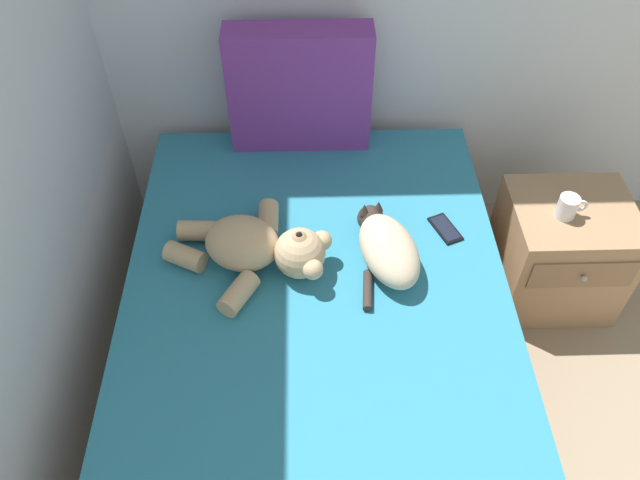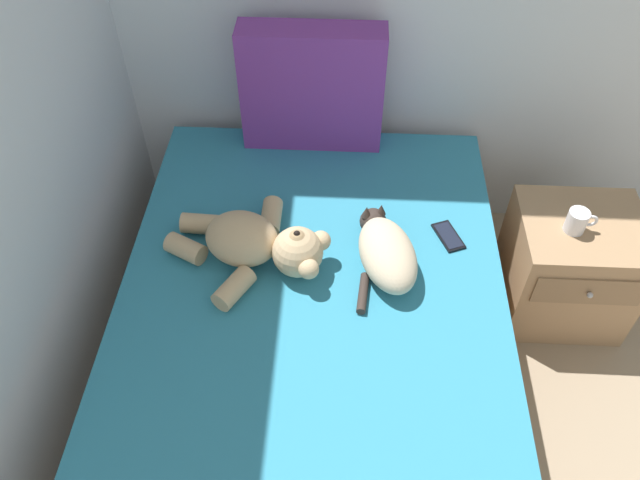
{
  "view_description": "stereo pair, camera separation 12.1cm",
  "coord_description": "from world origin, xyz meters",
  "views": [
    {
      "loc": [
        0.83,
        2.15,
        2.28
      ],
      "look_at": [
        0.88,
        3.67,
        0.62
      ],
      "focal_mm": 35.14,
      "sensor_mm": 36.0,
      "label": 1
    },
    {
      "loc": [
        0.96,
        2.15,
        2.28
      ],
      "look_at": [
        0.88,
        3.67,
        0.62
      ],
      "focal_mm": 35.14,
      "sensor_mm": 36.0,
      "label": 2
    }
  ],
  "objects": [
    {
      "name": "cell_phone",
      "position": [
        1.35,
        3.75,
        0.57
      ],
      "size": [
        0.12,
        0.16,
        0.01
      ],
      "color": "black",
      "rests_on": "bed"
    },
    {
      "name": "cat",
      "position": [
        1.11,
        3.61,
        0.64
      ],
      "size": [
        0.27,
        0.44,
        0.15
      ],
      "color": "#C6B293",
      "rests_on": "bed"
    },
    {
      "name": "patterned_cushion",
      "position": [
        0.81,
        4.3,
        0.83
      ],
      "size": [
        0.58,
        0.15,
        0.53
      ],
      "color": "#72338C",
      "rests_on": "bed"
    },
    {
      "name": "teddy_bear",
      "position": [
        0.66,
        3.61,
        0.65
      ],
      "size": [
        0.6,
        0.51,
        0.19
      ],
      "color": "tan",
      "rests_on": "bed"
    },
    {
      "name": "bed",
      "position": [
        0.86,
        3.43,
        0.28
      ],
      "size": [
        1.4,
        1.94,
        0.57
      ],
      "color": "#9E7A56",
      "rests_on": "ground_plane"
    },
    {
      "name": "mug",
      "position": [
        1.85,
        3.86,
        0.56
      ],
      "size": [
        0.12,
        0.08,
        0.09
      ],
      "color": "silver",
      "rests_on": "nightstand"
    },
    {
      "name": "nightstand",
      "position": [
        1.91,
        3.9,
        0.26
      ],
      "size": [
        0.49,
        0.47,
        0.52
      ],
      "color": "#9E7A56",
      "rests_on": "ground_plane"
    }
  ]
}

